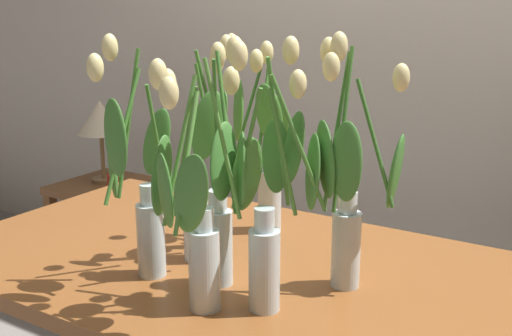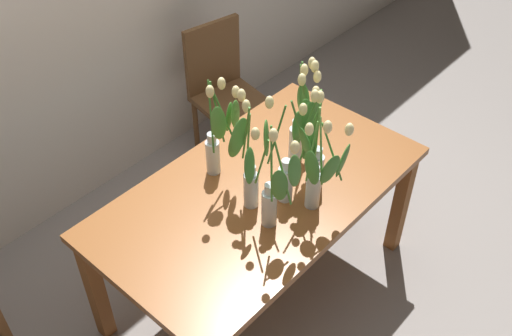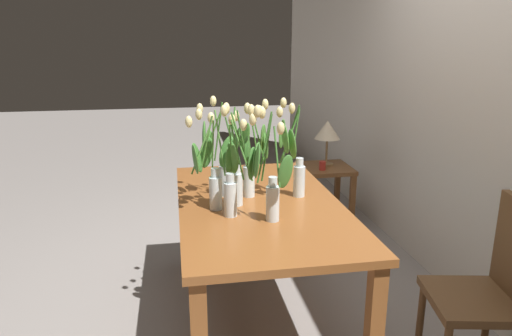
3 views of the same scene
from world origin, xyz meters
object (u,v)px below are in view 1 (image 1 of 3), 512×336
Objects in this scene: tulip_vase_4 at (350,203)px; tulip_vase_6 at (221,208)px; tulip_vase_0 at (197,215)px; tulip_vase_2 at (204,188)px; pillar_candle at (113,182)px; tulip_vase_3 at (265,160)px; table_lamp at (100,120)px; dining_table at (240,295)px; tulip_vase_1 at (272,204)px; side_table at (109,207)px; tulip_vase_5 at (142,193)px.

tulip_vase_6 is (-0.26, -0.13, -0.02)m from tulip_vase_4.
tulip_vase_6 is (-0.04, 0.14, -0.03)m from tulip_vase_0.
tulip_vase_2 is 0.17m from tulip_vase_6.
pillar_candle is (-1.51, 0.77, -0.36)m from tulip_vase_4.
table_lamp is (-1.31, 0.64, -0.10)m from tulip_vase_3.
tulip_vase_3 is 1.46m from table_lamp.
table_lamp is (-1.36, 0.85, 0.21)m from dining_table.
table_lamp is at bearing 147.05° from tulip_vase_1.
side_table is at bearing 149.81° from pillar_candle.
tulip_vase_2 is 1.40m from pillar_candle.
side_table is at bearing -26.75° from table_lamp.
tulip_vase_4 is at bearing -27.16° from table_lamp.
tulip_vase_3 is (-0.05, 0.21, 0.31)m from dining_table.
tulip_vase_0 is (0.07, -0.27, 0.31)m from dining_table.
tulip_vase_6 is 1.73m from side_table.
tulip_vase_2 reaches higher than dining_table.
dining_table is 0.31m from tulip_vase_6.
tulip_vase_4 is at bearing -26.95° from pillar_candle.
table_lamp is (-1.26, 0.86, -0.07)m from tulip_vase_2.
tulip_vase_3 is 1.43× the size of table_lamp.
tulip_vase_0 is at bearing -56.00° from tulip_vase_2.
tulip_vase_6 reaches higher than tulip_vase_3.
tulip_vase_4 is at bearing 51.92° from tulip_vase_1.
dining_table is at bearing -32.15° from side_table.
tulip_vase_0 reaches higher than dining_table.
tulip_vase_3 is 0.98× the size of tulip_vase_5.
tulip_vase_5 reaches higher than table_lamp.
tulip_vase_6 is 1.06× the size of side_table.
tulip_vase_4 is (0.40, 0.01, 0.02)m from tulip_vase_2.
tulip_vase_4 is at bearing 25.56° from tulip_vase_6.
tulip_vase_5 is 1.46× the size of table_lamp.
tulip_vase_6 reaches higher than table_lamp.
tulip_vase_6 is at bearing -154.44° from tulip_vase_4.
tulip_vase_0 is 0.16m from tulip_vase_1.
tulip_vase_1 is 1.71m from pillar_candle.
table_lamp is (-0.04, 0.02, 0.42)m from side_table.
side_table is at bearing 147.85° from dining_table.
tulip_vase_1 reaches higher than tulip_vase_0.
side_table is (-1.17, 1.02, -0.52)m from tulip_vase_5.
pillar_candle is (0.10, -0.06, 0.16)m from side_table.
tulip_vase_3 is at bearing 103.82° from dining_table.
tulip_vase_0 reaches higher than pillar_candle.
side_table is (-1.27, 0.62, -0.53)m from tulip_vase_3.
tulip_vase_1 is 1.87m from side_table.
side_table is at bearing 146.90° from tulip_vase_1.
tulip_vase_2 is 1.00× the size of tulip_vase_3.
tulip_vase_2 is at bearing -34.64° from side_table.
tulip_vase_2 is 0.40m from tulip_vase_4.
side_table is 7.33× the size of pillar_candle.
tulip_vase_0 is at bearing -74.53° from dining_table.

